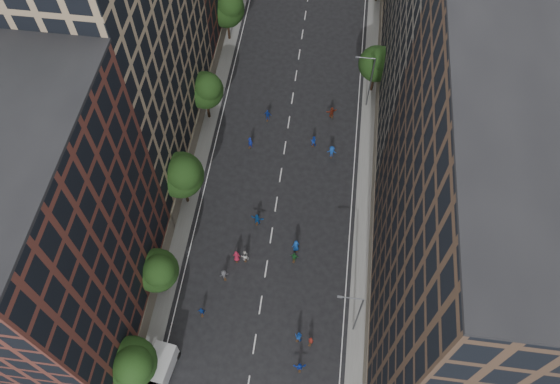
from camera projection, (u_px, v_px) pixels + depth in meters
The scene contains 31 objects.
ground at pixel (288, 125), 76.02m from camera, with size 240.00×240.00×0.00m, color black.
sidewalk_left at pixel (214, 78), 80.75m from camera, with size 4.00×105.00×0.15m, color slate.
sidewalk_right at pixel (377, 93), 79.12m from camera, with size 4.00×105.00×0.15m, color slate.
bldg_left_a at pixel (44, 246), 49.25m from camera, with size 14.00×22.00×30.00m, color #53271F.
bldg_left_b at pixel (115, 45), 60.30m from camera, with size 14.00×26.00×34.00m, color #967F62.
bldg_right_a at pixel (478, 239), 46.25m from camera, with size 14.00×30.00×36.00m, color #433024.
bldg_right_b at pixel (458, 23), 62.90m from camera, with size 14.00×28.00×33.00m, color #625C51.
tree_left_0 at pixel (131, 364), 52.55m from camera, with size 5.20×5.20×8.83m.
tree_left_1 at pixel (157, 270), 58.21m from camera, with size 4.80×4.80×8.21m.
tree_left_2 at pixel (182, 174), 63.88m from camera, with size 5.60×5.60×9.45m.
tree_left_3 at pixel (206, 89), 71.78m from camera, with size 5.00×5.00×8.58m.
tree_left_4 at pixel (227, 8), 80.02m from camera, with size 5.40×5.40×9.08m.
tree_right_a at pixel (378, 63), 74.65m from camera, with size 5.00×5.00×8.39m.
streetlamp_near at pixel (356, 313), 56.09m from camera, with size 2.64×0.22×9.06m.
streetlamp_far at pixel (369, 80), 73.60m from camera, with size 2.64×0.22×9.06m.
cargo_van at pixel (159, 369), 56.67m from camera, with size 3.16×5.52×2.79m.
skater_2 at pixel (299, 336), 59.13m from camera, with size 0.86×0.67×1.77m, color #1445AA.
skater_4 at pixel (202, 311), 60.74m from camera, with size 0.90×0.37×1.53m, color #123895.
skater_5 at pixel (300, 367), 57.50m from camera, with size 1.41×0.45×1.52m, color #1639B5.
skater_6 at pixel (237, 256), 64.20m from camera, with size 0.90×0.59×1.84m, color #A51B36.
skater_7 at pixel (311, 341), 58.98m from camera, with size 0.57×0.37×1.55m, color maroon.
skater_8 at pixel (245, 256), 64.23m from camera, with size 0.89×0.70×1.84m, color silver.
skater_9 at pixel (224, 275), 63.06m from camera, with size 1.05×0.60×1.62m, color #45454A.
skater_10 at pixel (294, 257), 64.23m from camera, with size 1.00×0.42×1.70m, color #1C5E27.
skater_11 at pixel (257, 219), 66.92m from camera, with size 1.65×0.52×1.78m, color #124794.
skater_12 at pixel (296, 246), 64.88m from camera, with size 0.95×0.62×1.94m, color #1446A6.
skater_13 at pixel (250, 142), 73.21m from camera, with size 0.68×0.45×1.87m, color #13269D.
skater_14 at pixel (313, 141), 73.45m from camera, with size 0.82×0.64×1.69m, color #163CB4.
skater_15 at pixel (332, 152), 72.36m from camera, with size 1.22×0.70×1.89m, color #13409E.
skater_16 at pixel (268, 115), 75.76m from camera, with size 1.09×0.45×1.86m, color #13339E.
skater_17 at pixel (332, 112), 76.16m from camera, with size 1.56×0.50×1.68m, color maroon.
Camera 1 is at (5.04, -8.33, 59.22)m, focal length 35.00 mm.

